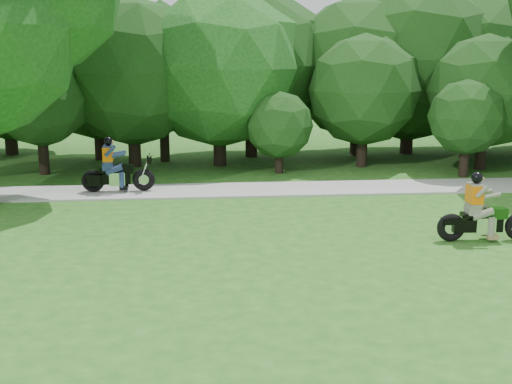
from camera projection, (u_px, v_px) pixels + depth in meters
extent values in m
plane|color=#235A19|center=(405.00, 267.00, 13.10)|extent=(100.00, 100.00, 0.00)
cube|color=gray|center=(327.00, 188.00, 20.89)|extent=(60.00, 2.20, 0.06)
cylinder|color=black|center=(134.00, 144.00, 25.14)|extent=(0.49, 0.49, 1.80)
sphere|color=#1A3810|center=(132.00, 72.00, 24.58)|extent=(5.73, 5.73, 5.73)
cylinder|color=black|center=(279.00, 160.00, 23.72)|extent=(0.32, 0.32, 0.97)
sphere|color=#1A3810|center=(279.00, 125.00, 23.45)|extent=(2.49, 2.49, 2.49)
cylinder|color=black|center=(251.00, 136.00, 27.61)|extent=(0.52, 0.52, 1.80)
sphere|color=#1A3810|center=(251.00, 65.00, 26.99)|extent=(6.40, 6.40, 6.40)
cylinder|color=black|center=(481.00, 149.00, 24.47)|extent=(0.41, 0.41, 1.56)
sphere|color=#1A3810|center=(485.00, 92.00, 24.02)|extent=(4.29, 4.29, 4.29)
cylinder|color=black|center=(165.00, 140.00, 26.37)|extent=(0.39, 0.39, 1.80)
sphere|color=#1A3810|center=(163.00, 87.00, 25.93)|extent=(3.82, 3.82, 3.82)
cylinder|color=black|center=(464.00, 159.00, 22.98)|extent=(0.34, 0.34, 1.26)
sphere|color=#1A3810|center=(467.00, 117.00, 22.67)|extent=(2.72, 2.72, 2.72)
cylinder|color=black|center=(356.00, 135.00, 28.04)|extent=(0.50, 0.50, 1.80)
sphere|color=#1A3810|center=(358.00, 68.00, 27.45)|extent=(6.09, 6.09, 6.09)
cylinder|color=black|center=(100.00, 138.00, 26.84)|extent=(0.48, 0.48, 1.80)
sphere|color=#1A3810|center=(97.00, 72.00, 26.28)|extent=(5.65, 5.65, 5.65)
cylinder|color=black|center=(362.00, 147.00, 25.06)|extent=(0.42, 0.42, 1.58)
sphere|color=#1A3810|center=(364.00, 90.00, 24.61)|extent=(4.31, 4.31, 4.31)
cylinder|color=black|center=(220.00, 143.00, 25.30)|extent=(0.51, 0.51, 1.80)
sphere|color=#154C16|center=(219.00, 69.00, 24.71)|extent=(6.12, 6.12, 6.12)
cylinder|color=black|center=(474.00, 132.00, 29.01)|extent=(0.52, 0.52, 1.80)
sphere|color=#1A3810|center=(478.00, 65.00, 28.39)|extent=(6.41, 6.41, 6.41)
cylinder|color=black|center=(11.00, 134.00, 28.17)|extent=(0.54, 0.54, 1.80)
sphere|color=#1A3810|center=(5.00, 62.00, 27.53)|extent=(6.78, 6.78, 6.78)
cylinder|color=black|center=(43.00, 152.00, 23.40)|extent=(0.38, 0.38, 1.63)
sphere|color=#1A3810|center=(40.00, 98.00, 22.99)|extent=(3.59, 3.59, 3.59)
cylinder|color=black|center=(407.00, 133.00, 28.54)|extent=(0.56, 0.56, 1.80)
sphere|color=#1A3810|center=(410.00, 60.00, 27.88)|extent=(7.12, 7.12, 7.12)
torus|color=black|center=(451.00, 227.00, 14.88)|extent=(0.67, 0.21, 0.67)
cube|color=black|center=(477.00, 225.00, 14.91)|extent=(1.17, 0.27, 0.30)
cube|color=silver|center=(484.00, 225.00, 14.92)|extent=(0.47, 0.34, 0.38)
cube|color=black|center=(496.00, 213.00, 14.87)|extent=(0.50, 0.30, 0.25)
cube|color=black|center=(472.00, 215.00, 14.85)|extent=(0.51, 0.32, 0.10)
cube|color=#626753|center=(473.00, 209.00, 14.82)|extent=(0.30, 0.37, 0.23)
cube|color=#626753|center=(475.00, 195.00, 14.75)|extent=(0.26, 0.41, 0.53)
cube|color=#E86604|center=(475.00, 194.00, 14.75)|extent=(0.29, 0.45, 0.42)
sphere|color=black|center=(477.00, 178.00, 14.67)|extent=(0.27, 0.27, 0.27)
torus|color=black|center=(93.00, 181.00, 20.08)|extent=(0.72, 0.23, 0.71)
torus|color=black|center=(144.00, 180.00, 20.29)|extent=(0.72, 0.23, 0.71)
cube|color=black|center=(112.00, 179.00, 20.15)|extent=(1.14, 0.29, 0.32)
cube|color=silver|center=(117.00, 179.00, 20.17)|extent=(0.50, 0.37, 0.41)
cube|color=black|center=(125.00, 169.00, 20.14)|extent=(0.54, 0.33, 0.26)
cube|color=black|center=(108.00, 171.00, 20.08)|extent=(0.54, 0.35, 0.10)
cylinder|color=silver|center=(145.00, 169.00, 20.22)|extent=(0.40, 0.06, 0.91)
cylinder|color=silver|center=(150.00, 155.00, 20.15)|extent=(0.06, 0.65, 0.04)
cube|color=black|center=(94.00, 181.00, 19.86)|extent=(0.43, 0.14, 0.34)
cube|color=black|center=(95.00, 178.00, 20.29)|extent=(0.43, 0.14, 0.34)
cube|color=navy|center=(108.00, 166.00, 20.05)|extent=(0.32, 0.40, 0.24)
cube|color=navy|center=(108.00, 155.00, 19.98)|extent=(0.28, 0.44, 0.57)
cube|color=#E86604|center=(108.00, 154.00, 19.97)|extent=(0.31, 0.48, 0.45)
sphere|color=black|center=(108.00, 141.00, 19.89)|extent=(0.28, 0.28, 0.28)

